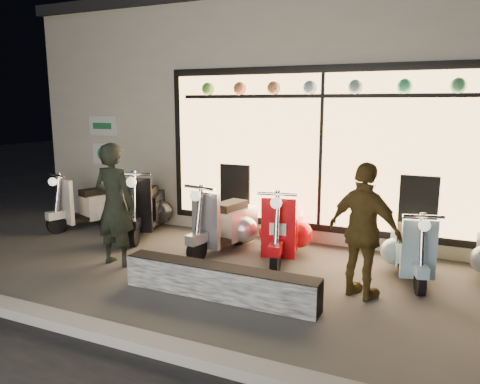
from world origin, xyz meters
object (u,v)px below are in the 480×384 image
object	(u,v)px
graffiti_barrier	(219,282)
woman	(364,231)
scooter_silver	(228,223)
scooter_red	(284,229)
man	(115,205)

from	to	relation	value
graffiti_barrier	woman	bearing A→B (deg)	25.80
woman	graffiti_barrier	bearing A→B (deg)	48.89
scooter_silver	scooter_red	xyz separation A→B (m)	(0.93, 0.02, -0.00)
scooter_silver	scooter_red	bearing A→B (deg)	11.41
graffiti_barrier	scooter_silver	world-z (taller)	scooter_silver
man	scooter_silver	bearing A→B (deg)	-129.94
scooter_red	man	world-z (taller)	man
scooter_red	graffiti_barrier	bearing A→B (deg)	-106.69
scooter_silver	woman	bearing A→B (deg)	-14.21
scooter_red	scooter_silver	bearing A→B (deg)	170.44
scooter_red	woman	world-z (taller)	woman
graffiti_barrier	woman	xyz separation A→B (m)	(1.53, 0.74, 0.62)
graffiti_barrier	man	distance (m)	2.06
graffiti_barrier	scooter_red	xyz separation A→B (m)	(0.18, 1.79, 0.23)
graffiti_barrier	woman	world-z (taller)	woman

